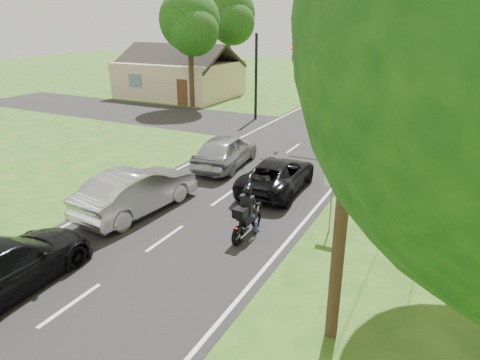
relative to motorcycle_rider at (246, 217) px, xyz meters
name	(u,v)px	position (x,y,z in m)	size (l,w,h in m)	color
ground	(165,239)	(-2.32, -1.40, -0.70)	(140.00, 140.00, 0.00)	#265217
road	(280,158)	(-2.32, 8.60, -0.69)	(8.00, 100.00, 0.01)	black
cross_road	(315,133)	(-2.32, 14.60, -0.69)	(60.00, 7.00, 0.01)	black
motorcycle_rider	(246,217)	(0.00, 0.00, 0.00)	(0.58, 2.05, 1.77)	black
dark_suv	(277,174)	(-0.72, 4.38, -0.01)	(2.23, 4.84, 1.34)	black
silver_sedan	(137,191)	(-4.52, -0.10, 0.15)	(1.78, 5.09, 1.68)	#AAABAF
silver_suv	(226,150)	(-4.18, 6.10, 0.13)	(1.93, 4.80, 1.64)	#A3A4AB
dark_car_behind	(6,265)	(-4.33, -5.62, 0.04)	(2.02, 4.96, 1.44)	black
traffic_signal	(368,73)	(1.02, 12.60, 3.44)	(6.38, 0.44, 6.00)	black
signal_pole_far	(256,77)	(-7.52, 16.60, 2.30)	(0.20, 0.20, 6.00)	black
utility_pole_near	(351,117)	(3.88, -3.40, 4.39)	(1.60, 0.28, 10.00)	#4B3222
utility_pole_far	(439,48)	(3.88, 20.60, 4.39)	(1.60, 0.28, 10.00)	#4B3222
sign_white	(332,188)	(2.38, 1.58, 0.90)	(0.55, 0.07, 2.12)	slate
sign_green	(382,135)	(2.58, 9.58, 0.90)	(0.55, 0.07, 2.12)	slate
tree_left_near	(191,24)	(-14.05, 18.39, 5.84)	(5.12, 4.96, 9.22)	#332316
tree_left_far	(230,17)	(-16.02, 28.36, 6.44)	(5.76, 5.58, 10.14)	#332316
house	(180,77)	(-18.32, 22.60, 1.07)	(10.20, 8.00, 4.84)	tan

